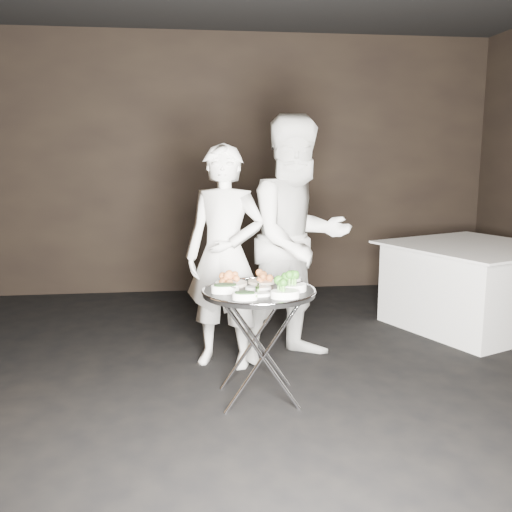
{
  "coord_description": "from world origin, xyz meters",
  "views": [
    {
      "loc": [
        -0.65,
        -3.27,
        1.62
      ],
      "look_at": [
        -0.19,
        0.46,
        0.95
      ],
      "focal_mm": 40.0,
      "sensor_mm": 36.0,
      "label": 1
    }
  ],
  "objects": [
    {
      "name": "dining_table",
      "position": [
        2.03,
        1.68,
        0.4
      ],
      "size": [
        1.39,
        1.39,
        0.79
      ],
      "rotation": [
        0.0,
        0.0,
        0.4
      ],
      "color": "white",
      "rests_on": "floor"
    },
    {
      "name": "potato_plate_b",
      "position": [
        -0.14,
        0.52,
        0.78
      ],
      "size": [
        0.2,
        0.2,
        0.07
      ],
      "rotation": [
        0.0,
        0.0,
        0.39
      ],
      "color": "beige",
      "rests_on": "serving_tray"
    },
    {
      "name": "greens_bowl",
      "position": [
        0.05,
        0.43,
        0.79
      ],
      "size": [
        0.13,
        0.13,
        0.08
      ],
      "rotation": [
        0.0,
        0.0,
        0.16
      ],
      "color": "white",
      "rests_on": "serving_tray"
    },
    {
      "name": "tray_stand",
      "position": [
        -0.19,
        0.31,
        0.41
      ],
      "size": [
        0.5,
        0.42,
        0.73
      ],
      "rotation": [
        0.0,
        0.0,
        0.1
      ],
      "color": "silver",
      "rests_on": "floor"
    },
    {
      "name": "waiter_left",
      "position": [
        -0.36,
        1.0,
        0.85
      ],
      "size": [
        0.73,
        0.62,
        1.71
      ],
      "primitive_type": "imported",
      "rotation": [
        0.0,
        0.0,
        -0.4
      ],
      "color": "silver",
      "rests_on": "floor"
    },
    {
      "name": "spinach_bowl_b",
      "position": [
        -0.3,
        0.08,
        0.78
      ],
      "size": [
        0.16,
        0.12,
        0.06
      ],
      "rotation": [
        0.0,
        0.0,
        -0.11
      ],
      "color": "white",
      "rests_on": "serving_tray"
    },
    {
      "name": "waiter_right",
      "position": [
        0.22,
        1.05,
        0.96
      ],
      "size": [
        1.13,
        1.01,
        1.92
      ],
      "primitive_type": "imported",
      "rotation": [
        0.0,
        0.0,
        0.35
      ],
      "color": "silver",
      "rests_on": "floor"
    },
    {
      "name": "broccoli_bowl_a",
      "position": [
        0.03,
        0.25,
        0.79
      ],
      "size": [
        0.21,
        0.18,
        0.08
      ],
      "rotation": [
        0.0,
        0.0,
        0.28
      ],
      "color": "white",
      "rests_on": "serving_tray"
    },
    {
      "name": "broccoli_bowl_b",
      "position": [
        -0.05,
        0.1,
        0.78
      ],
      "size": [
        0.18,
        0.13,
        0.07
      ],
      "rotation": [
        0.0,
        0.0,
        0.03
      ],
      "color": "white",
      "rests_on": "serving_tray"
    },
    {
      "name": "serving_tray",
      "position": [
        -0.19,
        0.31,
        0.74
      ],
      "size": [
        0.75,
        0.75,
        0.04
      ],
      "color": "black",
      "rests_on": "tray_stand"
    },
    {
      "name": "serving_utensils",
      "position": [
        -0.17,
        0.38,
        0.8
      ],
      "size": [
        0.57,
        0.41,
        0.01
      ],
      "color": "silver",
      "rests_on": "serving_tray"
    },
    {
      "name": "potato_plate_a",
      "position": [
        -0.35,
        0.48,
        0.79
      ],
      "size": [
        0.22,
        0.22,
        0.08
      ],
      "rotation": [
        0.0,
        0.0,
        0.12
      ],
      "color": "beige",
      "rests_on": "serving_tray"
    },
    {
      "name": "wall_back",
      "position": [
        0.0,
        3.52,
        1.5
      ],
      "size": [
        6.0,
        0.05,
        3.0
      ],
      "primitive_type": "cube",
      "color": "black",
      "rests_on": "floor"
    },
    {
      "name": "spinach_bowl_a",
      "position": [
        -0.41,
        0.28,
        0.78
      ],
      "size": [
        0.19,
        0.13,
        0.07
      ],
      "rotation": [
        0.0,
        0.0,
        0.08
      ],
      "color": "white",
      "rests_on": "serving_tray"
    },
    {
      "name": "asparagus_plate_a",
      "position": [
        -0.19,
        0.34,
        0.77
      ],
      "size": [
        0.18,
        0.12,
        0.04
      ],
      "rotation": [
        0.0,
        0.0,
        -0.12
      ],
      "color": "white",
      "rests_on": "serving_tray"
    },
    {
      "name": "floor",
      "position": [
        0.0,
        0.0,
        -0.03
      ],
      "size": [
        6.0,
        7.0,
        0.05
      ],
      "primitive_type": "cube",
      "color": "black",
      "rests_on": "ground"
    },
    {
      "name": "asparagus_plate_b",
      "position": [
        -0.22,
        0.17,
        0.77
      ],
      "size": [
        0.2,
        0.12,
        0.04
      ],
      "rotation": [
        0.0,
        0.0,
        -0.11
      ],
      "color": "white",
      "rests_on": "serving_tray"
    }
  ]
}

